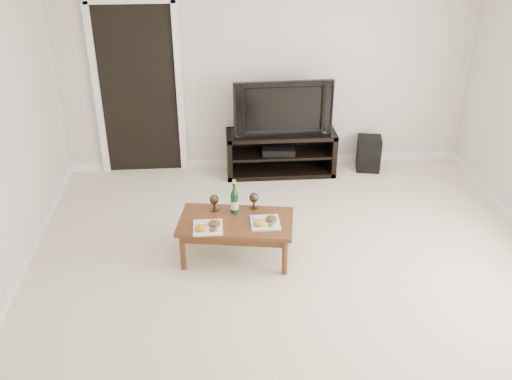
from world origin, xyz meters
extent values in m
plane|color=beige|center=(0.00, 0.00, 0.00)|extent=(5.50, 5.50, 0.00)
cube|color=beige|center=(0.00, 2.77, 1.30)|extent=(5.00, 0.04, 2.60)
cube|color=black|center=(-1.55, 2.73, 1.02)|extent=(0.90, 0.02, 2.05)
cube|color=black|center=(0.15, 2.50, 0.28)|extent=(1.34, 0.45, 0.55)
imported|color=black|center=(0.15, 2.50, 0.89)|extent=(1.18, 0.20, 0.68)
cube|color=black|center=(0.12, 2.48, 0.33)|extent=(0.42, 0.33, 0.08)
cube|color=black|center=(1.27, 2.52, 0.22)|extent=(0.33, 0.33, 0.43)
cube|color=#5B3019|center=(-0.49, 0.69, 0.21)|extent=(1.15, 0.75, 0.42)
cube|color=white|center=(-0.75, 0.56, 0.45)|extent=(0.27, 0.27, 0.07)
cube|color=white|center=(-0.22, 0.60, 0.45)|extent=(0.27, 0.27, 0.07)
cylinder|color=#0E361C|center=(-0.50, 0.83, 0.59)|extent=(0.07, 0.07, 0.35)
camera|label=1|loc=(-0.66, -3.92, 3.22)|focal=40.00mm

